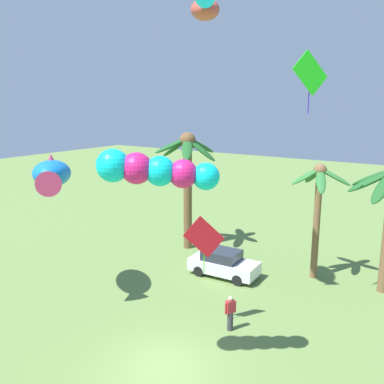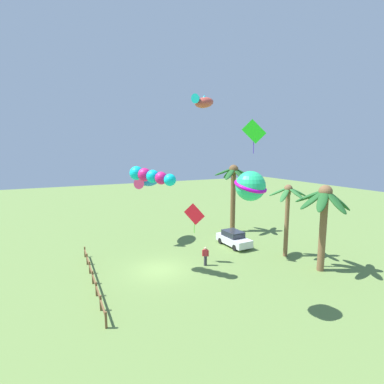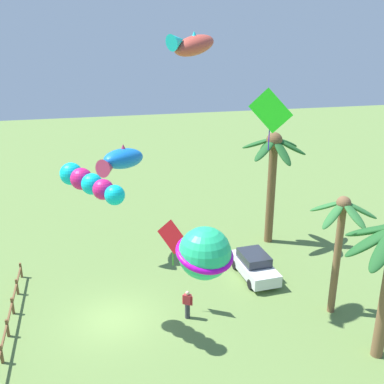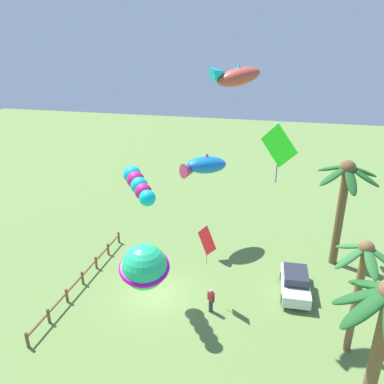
# 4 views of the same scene
# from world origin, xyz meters

# --- Properties ---
(ground_plane) EXTENTS (120.00, 120.00, 0.00)m
(ground_plane) POSITION_xyz_m (0.00, 0.00, 0.00)
(ground_plane) COLOR olive
(palm_tree_0) EXTENTS (3.01, 3.10, 6.53)m
(palm_tree_0) POSITION_xyz_m (2.03, 11.33, 4.80)
(palm_tree_0) COLOR brown
(palm_tree_0) RESTS_ON ground
(palm_tree_2) EXTENTS (4.06, 4.17, 7.85)m
(palm_tree_2) POSITION_xyz_m (-6.73, 11.44, 5.76)
(palm_tree_2) COLOR brown
(palm_tree_2) RESTS_ON ground
(rail_fence) EXTENTS (11.62, 0.12, 0.95)m
(rail_fence) POSITION_xyz_m (0.16, -5.07, 0.58)
(rail_fence) COLOR brown
(rail_fence) RESTS_ON ground
(parked_car_0) EXTENTS (3.98, 1.90, 1.51)m
(parked_car_0) POSITION_xyz_m (-2.36, 8.65, 0.75)
(parked_car_0) COLOR silver
(parked_car_0) RESTS_ON ground
(spectator_0) EXTENTS (0.40, 0.48, 1.59)m
(spectator_0) POSITION_xyz_m (0.76, 3.78, 0.81)
(spectator_0) COLOR #38383D
(spectator_0) RESTS_ON ground
(kite_fish_0) EXTENTS (2.34, 2.86, 1.31)m
(kite_fish_0) POSITION_xyz_m (-1.05, 4.45, 13.48)
(kite_fish_0) COLOR #C34739
(kite_tube_1) EXTENTS (3.30, 2.79, 1.36)m
(kite_tube_1) POSITION_xyz_m (0.27, -0.64, 7.61)
(kite_tube_1) COLOR #0DD4DF
(kite_fish_2) EXTENTS (3.92, 3.73, 1.76)m
(kite_fish_2) POSITION_xyz_m (-7.64, 1.47, 6.43)
(kite_fish_2) COLOR blue
(kite_diamond_3) EXTENTS (1.24, 1.38, 2.53)m
(kite_diamond_3) POSITION_xyz_m (-0.28, 3.26, 4.18)
(kite_diamond_3) COLOR red
(kite_ball_4) EXTENTS (2.37, 2.38, 1.67)m
(kite_ball_4) POSITION_xyz_m (7.98, 2.66, 7.56)
(kite_ball_4) COLOR #26CA7E
(kite_diamond_5) EXTENTS (1.00, 1.63, 2.62)m
(kite_diamond_5) POSITION_xyz_m (2.61, 6.93, 10.90)
(kite_diamond_5) COLOR #26EC1C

